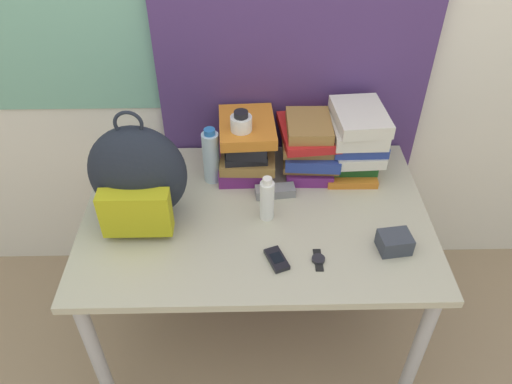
{
  "coord_description": "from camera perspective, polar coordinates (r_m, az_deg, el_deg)",
  "views": [
    {
      "loc": [
        -0.03,
        -0.93,
        1.98
      ],
      "look_at": [
        0.0,
        0.42,
        0.83
      ],
      "focal_mm": 35.0,
      "sensor_mm": 36.0,
      "label": 1
    }
  ],
  "objects": [
    {
      "name": "wristwatch",
      "position": [
        1.68,
        7.13,
        -7.66
      ],
      "size": [
        0.04,
        0.1,
        0.01
      ],
      "color": "black",
      "rests_on": "desk"
    },
    {
      "name": "sports_bottle",
      "position": [
        1.91,
        -1.64,
        5.17
      ],
      "size": [
        0.08,
        0.08,
        0.3
      ],
      "color": "white",
      "rests_on": "desk"
    },
    {
      "name": "water_bottle",
      "position": [
        1.92,
        -5.14,
        4.07
      ],
      "size": [
        0.07,
        0.07,
        0.23
      ],
      "color": "silver",
      "rests_on": "desk"
    },
    {
      "name": "book_stack_center",
      "position": [
        1.98,
        6.14,
        5.31
      ],
      "size": [
        0.25,
        0.29,
        0.23
      ],
      "color": "#6B2370",
      "rests_on": "desk"
    },
    {
      "name": "book_stack_left",
      "position": [
        1.97,
        -1.09,
        5.19
      ],
      "size": [
        0.23,
        0.28,
        0.22
      ],
      "color": "#6B2370",
      "rests_on": "desk"
    },
    {
      "name": "desk",
      "position": [
        1.89,
        0.0,
        -4.2
      ],
      "size": [
        1.26,
        0.83,
        0.73
      ],
      "color": "#B7B299",
      "rests_on": "ground_plane"
    },
    {
      "name": "backpack",
      "position": [
        1.75,
        -13.36,
        1.66
      ],
      "size": [
        0.34,
        0.25,
        0.43
      ],
      "color": "#1E232D",
      "rests_on": "desk"
    },
    {
      "name": "cell_phone",
      "position": [
        1.66,
        2.38,
        -7.7
      ],
      "size": [
        0.09,
        0.11,
        0.02
      ],
      "color": "black",
      "rests_on": "desk"
    },
    {
      "name": "camera_pouch",
      "position": [
        1.74,
        15.55,
        -5.55
      ],
      "size": [
        0.12,
        0.1,
        0.06
      ],
      "color": "#383D47",
      "rests_on": "desk"
    },
    {
      "name": "curtain_blue",
      "position": [
        1.94,
        4.62,
        18.3
      ],
      "size": [
        1.07,
        0.04,
        2.5
      ],
      "color": "#4C336B",
      "rests_on": "ground_plane"
    },
    {
      "name": "book_stack_right",
      "position": [
        1.99,
        11.26,
        5.87
      ],
      "size": [
        0.22,
        0.27,
        0.27
      ],
      "color": "orange",
      "rests_on": "desk"
    },
    {
      "name": "sunglasses_case",
      "position": [
        1.9,
        2.19,
        0.09
      ],
      "size": [
        0.16,
        0.07,
        0.04
      ],
      "color": "gray",
      "rests_on": "desk"
    },
    {
      "name": "wall_back",
      "position": [
        1.98,
        -0.46,
        18.93
      ],
      "size": [
        6.0,
        0.06,
        2.5
      ],
      "color": "silver",
      "rests_on": "ground_plane"
    },
    {
      "name": "sunscreen_bottle",
      "position": [
        1.76,
        1.26,
        -0.85
      ],
      "size": [
        0.05,
        0.05,
        0.18
      ],
      "color": "white",
      "rests_on": "desk"
    }
  ]
}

